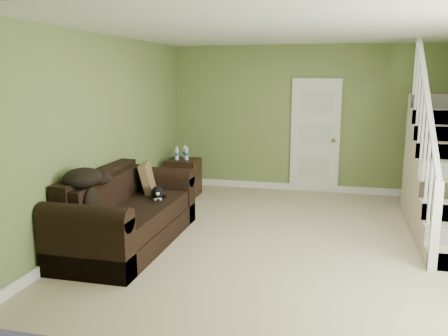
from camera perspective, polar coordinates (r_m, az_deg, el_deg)
The scene contains 14 objects.
floor at distance 6.19m, azimuth 8.27°, elevation -8.59°, with size 5.00×5.50×0.01m, color tan.
ceiling at distance 5.86m, azimuth 9.00°, elevation 16.11°, with size 5.00×5.50×0.01m, color white.
wall_back at distance 8.61m, azimuth 10.33°, elevation 5.77°, with size 5.00×0.04×2.60m, color olive.
wall_front at distance 3.20m, azimuth 4.01°, elevation -2.96°, with size 5.00×0.04×2.60m, color olive.
wall_left at distance 6.60m, azimuth -13.60°, elevation 4.05°, with size 0.04×5.50×2.60m, color olive.
baseboard_back at distance 8.78m, azimuth 10.04°, elevation -2.32°, with size 5.00×0.04×0.12m, color white.
baseboard_left at distance 6.84m, azimuth -12.90°, elevation -6.31°, with size 0.04×5.50×0.12m, color white.
door at distance 8.60m, azimuth 10.92°, elevation 3.77°, with size 0.86×0.12×2.02m.
sofa at distance 6.04m, azimuth -11.80°, elevation -5.76°, with size 1.00×2.31×0.91m.
side_table at distance 8.31m, azimuth -4.93°, elevation -1.08°, with size 0.54×0.54×0.87m.
cat at distance 6.20m, azimuth -8.10°, elevation -2.98°, with size 0.29×0.44×0.21m.
banana at distance 5.63m, azimuth -11.48°, elevation -5.18°, with size 0.05×0.16×0.05m, color gold.
throw_pillow at distance 6.57m, azimuth -9.19°, elevation -1.18°, with size 0.10×0.41×0.41m, color #48311D.
throw_blanket at distance 5.54m, azimuth -16.69°, elevation -1.14°, with size 0.40×0.53×0.22m, color black.
Camera 1 is at (0.52, -5.81, 2.08)m, focal length 38.00 mm.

